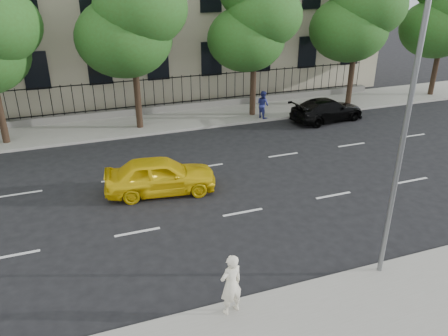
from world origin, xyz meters
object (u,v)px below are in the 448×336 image
Objects in this scene: street_light at (394,105)px; woman_near at (231,284)px; black_sedan at (327,110)px; yellow_taxi at (160,175)px.

street_light is 6.38m from woman_near.
woman_near is at bearing 132.63° from black_sedan.
woman_near is at bearing -170.66° from yellow_taxi.
street_light is at bearing -136.25° from yellow_taxi.
street_light is 1.71× the size of black_sedan.
street_light is at bearing 172.95° from woman_near.
street_light is 1.79× the size of yellow_taxi.
yellow_taxi is at bearing 109.41° from black_sedan.
street_light reaches higher than woman_near.
black_sedan is at bearing -55.56° from yellow_taxi.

